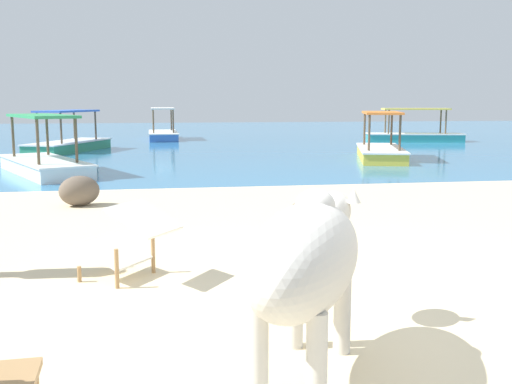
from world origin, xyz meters
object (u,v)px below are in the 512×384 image
deck_chair_near (130,237)px  boat_blue (163,133)px  boat_teal (415,134)px  boat_yellow (380,149)px  boat_white (44,161)px  cow (307,257)px  boat_green (69,143)px

deck_chair_near → boat_blue: (0.49, 20.00, -0.13)m
boat_teal → boat_yellow: same height
deck_chair_near → boat_white: (-2.20, 8.48, -0.13)m
deck_chair_near → boat_teal: (10.15, 17.07, -0.13)m
cow → boat_teal: 21.19m
deck_chair_near → boat_teal: bearing=-85.6°
cow → boat_teal: boat_teal is taller
boat_blue → boat_white: size_ratio=0.96×
boat_green → boat_blue: bearing=-7.0°
boat_yellow → cow: bearing=-6.3°
deck_chair_near → boat_teal: boat_teal is taller
deck_chair_near → boat_white: 8.76m
boat_teal → deck_chair_near: bearing=71.0°
cow → boat_yellow: 13.59m
boat_blue → boat_green: size_ratio=0.96×
cow → deck_chair_near: cow is taller
boat_green → deck_chair_near: bearing=-148.4°
deck_chair_near → boat_yellow: bearing=-85.7°
boat_teal → boat_green: same height
deck_chair_near → boat_green: size_ratio=0.24×
boat_teal → boat_white: (-12.35, -8.60, 0.00)m
boat_white → cow: bearing=-7.4°
boat_white → boat_teal: bearing=100.1°
cow → boat_white: boat_white is taller
boat_green → boat_yellow: (8.78, -4.05, 0.00)m
deck_chair_near → boat_blue: bearing=-56.2°
deck_chair_near → boat_green: boat_green is taller
boat_teal → boat_yellow: size_ratio=1.00×
cow → boat_green: bearing=38.3°
cow → boat_green: 16.99m
deck_chair_near → cow: bearing=152.7°
boat_green → boat_yellow: same height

